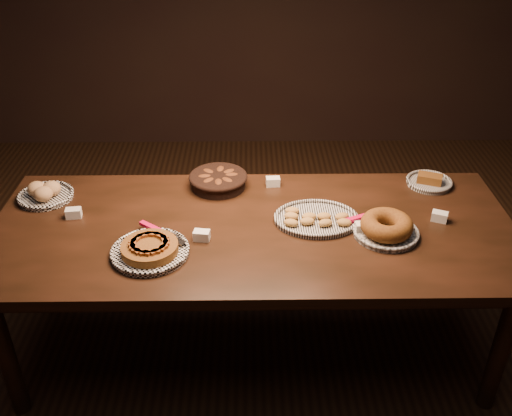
{
  "coord_description": "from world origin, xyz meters",
  "views": [
    {
      "loc": [
        -0.02,
        -2.16,
        2.19
      ],
      "look_at": [
        0.01,
        0.05,
        0.82
      ],
      "focal_mm": 40.0,
      "sensor_mm": 36.0,
      "label": 1
    }
  ],
  "objects_px": {
    "buffet_table": "(253,240)",
    "apple_tart_plate": "(150,249)",
    "madeleine_platter": "(316,218)",
    "bundt_cake_plate": "(386,227)"
  },
  "relations": [
    {
      "from": "apple_tart_plate",
      "to": "buffet_table",
      "type": "bearing_deg",
      "value": 4.19
    },
    {
      "from": "buffet_table",
      "to": "bundt_cake_plate",
      "type": "xyz_separation_m",
      "value": [
        0.59,
        -0.07,
        0.11
      ]
    },
    {
      "from": "apple_tart_plate",
      "to": "bundt_cake_plate",
      "type": "bearing_deg",
      "value": -13.05
    },
    {
      "from": "buffet_table",
      "to": "apple_tart_plate",
      "type": "height_order",
      "value": "apple_tart_plate"
    },
    {
      "from": "buffet_table",
      "to": "apple_tart_plate",
      "type": "bearing_deg",
      "value": -155.62
    },
    {
      "from": "buffet_table",
      "to": "madeleine_platter",
      "type": "relative_size",
      "value": 6.22
    },
    {
      "from": "buffet_table",
      "to": "madeleine_platter",
      "type": "xyz_separation_m",
      "value": [
        0.29,
        0.04,
        0.09
      ]
    },
    {
      "from": "bundt_cake_plate",
      "to": "apple_tart_plate",
      "type": "bearing_deg",
      "value": 162.23
    },
    {
      "from": "buffet_table",
      "to": "apple_tart_plate",
      "type": "relative_size",
      "value": 6.38
    },
    {
      "from": "apple_tart_plate",
      "to": "madeleine_platter",
      "type": "xyz_separation_m",
      "value": [
        0.73,
        0.24,
        -0.01
      ]
    }
  ]
}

